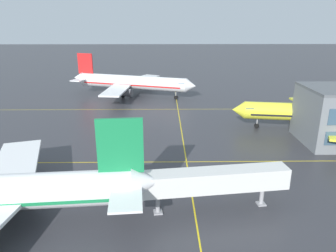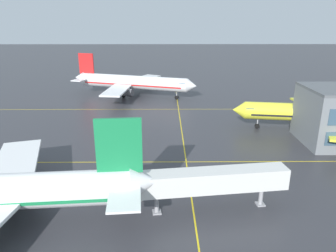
{
  "view_description": "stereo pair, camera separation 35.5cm",
  "coord_description": "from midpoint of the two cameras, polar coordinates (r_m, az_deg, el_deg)",
  "views": [
    {
      "loc": [
        -3.88,
        -18.17,
        23.3
      ],
      "look_at": [
        -3.07,
        39.14,
        3.95
      ],
      "focal_mm": 33.99,
      "sensor_mm": 36.0,
      "label": 1
    },
    {
      "loc": [
        -3.52,
        -18.17,
        23.3
      ],
      "look_at": [
        -3.07,
        39.14,
        3.95
      ],
      "focal_mm": 33.99,
      "sensor_mm": 36.0,
      "label": 2
    }
  ],
  "objects": [
    {
      "name": "airliner_second_row",
      "position": [
        76.08,
        25.93,
        2.09
      ],
      "size": [
        38.21,
        32.64,
        11.89
      ],
      "color": "yellow",
      "rests_on": "ground"
    },
    {
      "name": "airliner_third_row",
      "position": [
        101.36,
        -6.78,
        7.78
      ],
      "size": [
        40.42,
        34.56,
        12.87
      ],
      "color": "white",
      "rests_on": "ground"
    },
    {
      "name": "taxiway_markings",
      "position": [
        55.02,
        3.15,
        -6.42
      ],
      "size": [
        138.6,
        110.66,
        0.01
      ],
      "color": "yellow",
      "rests_on": "ground"
    },
    {
      "name": "jet_bridge",
      "position": [
        40.23,
        4.12,
        -9.96
      ],
      "size": [
        21.88,
        5.56,
        5.58
      ],
      "color": "silver",
      "rests_on": "ground"
    }
  ]
}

